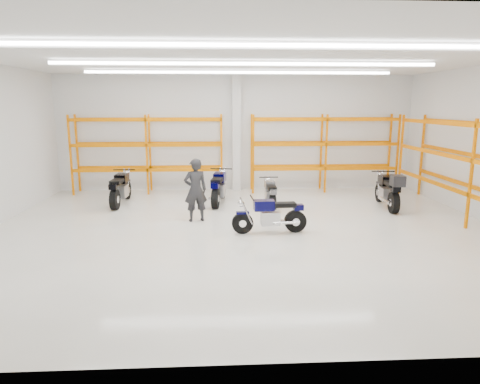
{
  "coord_description": "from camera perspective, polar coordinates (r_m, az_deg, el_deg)",
  "views": [
    {
      "loc": [
        -0.78,
        -11.03,
        3.35
      ],
      "look_at": [
        -0.15,
        0.5,
        0.99
      ],
      "focal_mm": 32.0,
      "sensor_mm": 36.0,
      "label": 1
    }
  ],
  "objects": [
    {
      "name": "ground",
      "position": [
        11.56,
        0.88,
        -5.3
      ],
      "size": [
        14.0,
        14.0,
        0.0
      ],
      "primitive_type": "plane",
      "color": "beige",
      "rests_on": "ground"
    },
    {
      "name": "room_shell",
      "position": [
        11.09,
        0.93,
        11.2
      ],
      "size": [
        14.02,
        12.02,
        4.51
      ],
      "color": "silver",
      "rests_on": "ground"
    },
    {
      "name": "motorcycle_main",
      "position": [
        11.38,
        4.39,
        -3.2
      ],
      "size": [
        2.0,
        0.66,
        0.98
      ],
      "color": "black",
      "rests_on": "ground"
    },
    {
      "name": "motorcycle_back_a",
      "position": [
        15.07,
        -15.69,
        0.32
      ],
      "size": [
        0.76,
        2.3,
        1.13
      ],
      "color": "black",
      "rests_on": "ground"
    },
    {
      "name": "motorcycle_back_b",
      "position": [
        14.67,
        -2.88,
        0.47
      ],
      "size": [
        0.83,
        2.32,
        1.14
      ],
      "color": "black",
      "rests_on": "ground"
    },
    {
      "name": "motorcycle_back_c",
      "position": [
        14.18,
        4.07,
        -0.32
      ],
      "size": [
        0.64,
        1.92,
        0.94
      ],
      "color": "black",
      "rests_on": "ground"
    },
    {
      "name": "motorcycle_back_d",
      "position": [
        14.75,
        19.19,
        0.14
      ],
      "size": [
        0.77,
        2.43,
        1.25
      ],
      "color": "black",
      "rests_on": "ground"
    },
    {
      "name": "standing_man",
      "position": [
        12.47,
        -5.96,
        0.27
      ],
      "size": [
        0.76,
        0.6,
        1.85
      ],
      "primitive_type": "imported",
      "rotation": [
        0.0,
        0.0,
        3.39
      ],
      "color": "black",
      "rests_on": "ground"
    },
    {
      "name": "structural_column",
      "position": [
        16.91,
        -0.47,
        7.81
      ],
      "size": [
        0.32,
        0.32,
        4.5
      ],
      "primitive_type": "cube",
      "color": "white",
      "rests_on": "ground"
    },
    {
      "name": "pallet_racking_back_left",
      "position": [
        16.79,
        -12.15,
        5.94
      ],
      "size": [
        5.67,
        0.87,
        3.0
      ],
      "color": "#E56800",
      "rests_on": "ground"
    },
    {
      "name": "pallet_racking_back_right",
      "position": [
        17.11,
        11.1,
        6.08
      ],
      "size": [
        5.67,
        0.87,
        3.0
      ],
      "color": "#E56800",
      "rests_on": "ground"
    }
  ]
}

